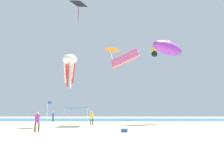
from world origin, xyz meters
name	(u,v)px	position (x,y,z in m)	size (l,w,h in m)	color
ground	(102,129)	(0.00, 0.00, -0.05)	(110.00, 110.00, 0.10)	beige
ocean_strip	(108,119)	(0.00, 27.66, 0.01)	(110.00, 19.32, 0.03)	#1E6B93
canopy_tent	(78,109)	(-3.11, 3.86, 2.07)	(2.72, 3.09, 2.19)	#B2B2B7
person_near_tent	(53,116)	(-9.47, 15.86, 1.04)	(0.42, 0.42, 1.77)	brown
person_leftmost	(37,120)	(-5.41, -3.44, 0.99)	(0.42, 0.40, 1.69)	brown
person_central	(92,117)	(-1.68, 6.37, 1.04)	(0.42, 0.42, 1.77)	black
banner_flag	(48,110)	(-8.06, 7.99, 1.95)	(0.61, 0.06, 3.20)	silver
cooler_box	(124,130)	(2.09, -3.65, 0.18)	(0.57, 0.37, 0.35)	blue
kite_diamond_black	(79,5)	(-5.74, 17.10, 22.89)	(3.52, 3.56, 4.00)	black
kite_inflatable_purple	(168,48)	(10.07, 10.95, 11.92)	(7.24, 6.68, 2.99)	purple
kite_parafoil_pink	(125,59)	(2.62, 3.68, 8.30)	(3.59, 1.91, 2.36)	pink
kite_octopus_white	(70,61)	(-4.31, 3.74, 7.99)	(2.50, 2.50, 4.23)	white
kite_delta_orange	(112,49)	(1.03, 13.85, 12.73)	(3.16, 3.13, 2.29)	orange
kite_box_yellow	(154,52)	(11.13, 27.36, 16.09)	(1.51, 1.49, 2.27)	yellow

